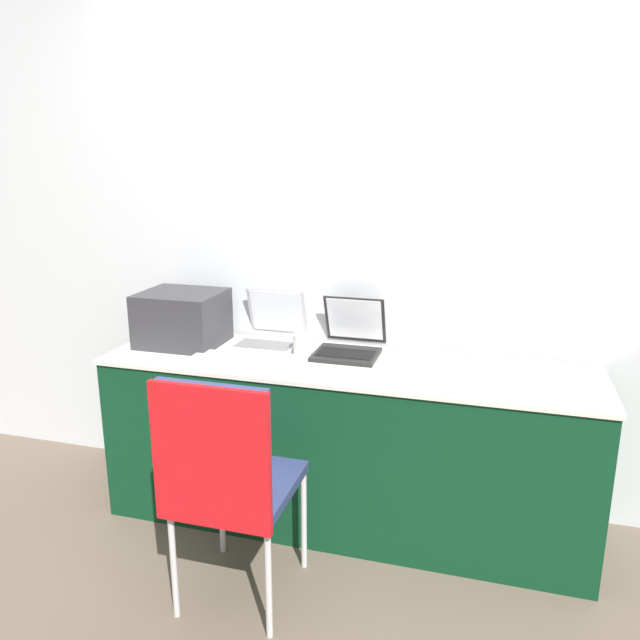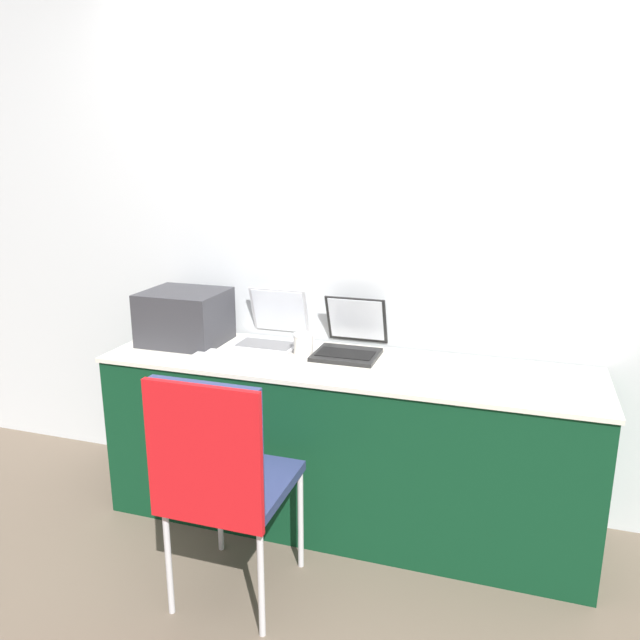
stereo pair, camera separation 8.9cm
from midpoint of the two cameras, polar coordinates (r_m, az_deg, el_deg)
The scene contains 9 objects.
ground_plane at distance 2.89m, azimuth 1.47°, elevation -20.56°, with size 14.00×14.00×0.00m, color #6B5B4C.
wall_back at distance 2.97m, azimuth 5.06°, elevation 7.57°, with size 8.00×0.05×2.60m.
table at distance 2.92m, azimuth 3.11°, elevation -11.23°, with size 2.19×0.58×0.78m.
printer at distance 3.09m, azimuth -11.48°, elevation 0.45°, with size 0.38×0.33×0.26m.
laptop_left at distance 3.03m, azimuth -3.61°, elevation -1.15°, with size 0.30×0.34×0.26m.
laptop_right at distance 2.89m, azimuth 3.64°, elevation -1.98°, with size 0.29×0.35×0.25m.
external_keyboard at distance 2.79m, azimuth -6.22°, elevation -3.68°, with size 0.47×0.18×0.02m.
coffee_cup at distance 2.86m, azimuth -0.64°, elevation -2.23°, with size 0.09×0.09×0.10m.
chair at distance 2.31m, azimuth -8.06°, elevation -13.41°, with size 0.43×0.47×0.95m.
Camera 2 is at (0.71, -2.24, 1.68)m, focal length 35.00 mm.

